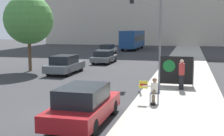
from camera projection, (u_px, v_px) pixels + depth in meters
The scene contains 12 objects.
ground_plane at pixel (73, 117), 13.12m from camera, with size 160.00×160.00×0.00m, color #303033.
sidewalk_curb at pixel (184, 71), 26.51m from camera, with size 4.42×90.00×0.13m, color #A8A399.
seated_protester at pixel (154, 90), 14.90m from camera, with size 0.94×0.77×1.23m.
jogger_on_sidewalk at pixel (182, 74), 18.21m from camera, with size 0.34×0.34×1.78m.
protest_banner at pixel (176, 70), 19.43m from camera, with size 2.12×0.06×1.84m.
traffic_light_pole at pixel (150, 19), 22.56m from camera, with size 2.29×2.06×6.49m.
parked_car_curbside at pixel (84, 105), 12.14m from camera, with size 1.84×4.63×1.51m.
car_on_road_nearest at pixel (65, 65), 25.50m from camera, with size 1.87×4.65×1.51m.
car_on_road_midblock at pixel (104, 57), 33.15m from camera, with size 1.86×4.58×1.35m.
car_on_road_distant at pixel (107, 49), 43.87m from camera, with size 1.73×4.75×1.45m.
city_bus_on_road at pixel (133, 39), 54.03m from camera, with size 2.51×11.25×3.26m.
street_tree_near_curb at pixel (29, 20), 26.67m from camera, with size 4.21×4.21×6.55m.
Camera 1 is at (4.69, -11.97, 3.72)m, focal length 50.00 mm.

